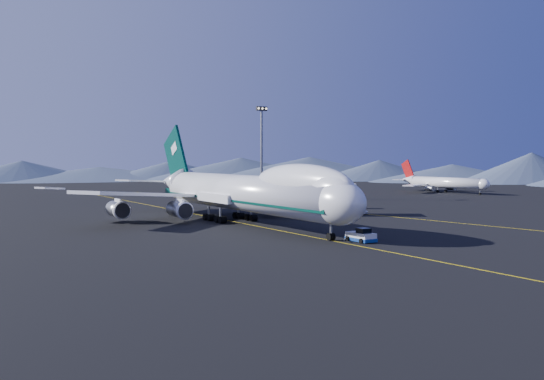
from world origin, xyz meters
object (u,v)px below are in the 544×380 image
pushback_tug (361,237)px  service_van (359,211)px  floodlight_mast (262,153)px  boeing_747 (243,192)px  second_jet (443,182)px

pushback_tug → service_van: pushback_tug is taller
service_van → floodlight_mast: bearing=76.0°
pushback_tug → floodlight_mast: bearing=68.9°
pushback_tug → service_van: size_ratio=1.01×
boeing_747 → second_jet: 118.94m
boeing_747 → service_van: bearing=7.7°
boeing_747 → pushback_tug: (3.00, -29.61, -5.18)m
boeing_747 → floodlight_mast: size_ratio=2.72×
boeing_747 → service_van: size_ratio=15.91×
second_jet → service_van: bearing=-134.5°
floodlight_mast → second_jet: bearing=-1.1°
second_jet → floodlight_mast: floodlight_mast is taller
boeing_747 → second_jet: (106.67, 52.58, -2.36)m
boeing_747 → floodlight_mast: (35.00, 53.97, 7.68)m
pushback_tug → second_jet: size_ratio=0.11×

